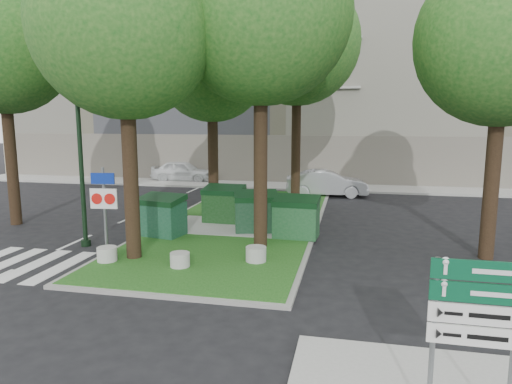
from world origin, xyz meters
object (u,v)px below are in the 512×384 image
(tree_street_right, at_px, (508,22))
(directional_sign, at_px, (475,318))
(bollard_left, at_px, (107,254))
(traffic_sign_pole, at_px, (104,200))
(tree_median_mid, at_px, (214,53))
(car_silver, at_px, (327,183))
(car_white, at_px, (183,171))
(street_lamp, at_px, (79,135))
(dumpster_b, at_px, (224,204))
(dumpster_d, at_px, (296,217))
(tree_street_left, at_px, (3,29))
(tree_median_near_left, at_px, (127,8))
(bollard_mid, at_px, (180,260))
(tree_median_far, at_px, (300,30))
(litter_bin, at_px, (305,205))
(dumpster_a, at_px, (161,216))
(dumpster_c, at_px, (256,212))
(bollard_right, at_px, (256,254))

(tree_street_right, distance_m, directional_sign, 10.52)
(bollard_left, xyz_separation_m, traffic_sign_pole, (-0.40, 0.68, 1.48))
(tree_median_mid, height_order, bollard_left, tree_median_mid)
(car_silver, bearing_deg, car_white, 60.76)
(tree_median_mid, xyz_separation_m, street_lamp, (-2.97, -5.38, -3.25))
(directional_sign, relative_size, car_silver, 0.53)
(dumpster_b, distance_m, dumpster_d, 3.67)
(tree_street_left, distance_m, car_silver, 16.70)
(car_white, bearing_deg, street_lamp, -171.35)
(tree_median_near_left, bearing_deg, bollard_mid, -20.67)
(tree_median_far, xyz_separation_m, litter_bin, (0.57, -1.81, -7.86))
(dumpster_a, relative_size, dumpster_c, 0.96)
(tree_street_left, bearing_deg, car_silver, 38.40)
(bollard_mid, height_order, directional_sign, directional_sign)
(tree_median_far, height_order, bollard_mid, tree_median_far)
(dumpster_c, bearing_deg, car_silver, 61.59)
(bollard_right, bearing_deg, dumpster_a, 149.79)
(tree_median_far, bearing_deg, street_lamp, -126.35)
(litter_bin, bearing_deg, traffic_sign_pole, -125.24)
(dumpster_d, xyz_separation_m, bollard_right, (-0.80, -3.05, -0.49))
(bollard_left, relative_size, directional_sign, 0.25)
(dumpster_a, distance_m, car_silver, 11.58)
(tree_street_left, xyz_separation_m, tree_street_right, (17.50, -1.00, -0.67))
(tree_median_far, relative_size, bollard_mid, 21.33)
(tree_median_mid, height_order, tree_median_far, tree_median_far)
(tree_median_far, height_order, bollard_left, tree_median_far)
(tree_median_near_left, height_order, tree_street_right, tree_median_near_left)
(tree_median_near_left, bearing_deg, dumpster_d, 37.40)
(tree_median_near_left, distance_m, directional_sign, 11.55)
(tree_street_left, relative_size, litter_bin, 16.18)
(tree_median_near_left, distance_m, bollard_left, 7.05)
(dumpster_b, distance_m, dumpster_c, 2.03)
(tree_street_right, height_order, dumpster_b, tree_street_right)
(tree_median_mid, xyz_separation_m, directional_sign, (7.44, -12.71, -5.30))
(tree_median_mid, distance_m, litter_bin, 7.62)
(tree_median_far, distance_m, traffic_sign_pole, 12.39)
(tree_street_right, height_order, dumpster_c, tree_street_right)
(tree_median_mid, relative_size, dumpster_c, 5.41)
(dumpster_c, xyz_separation_m, bollard_left, (-3.52, -4.52, -0.51))
(litter_bin, relative_size, car_silver, 0.15)
(tree_median_far, distance_m, dumpster_d, 9.71)
(bollard_mid, relative_size, directional_sign, 0.24)
(dumpster_c, bearing_deg, tree_street_right, -26.11)
(car_silver, bearing_deg, bollard_mid, 158.88)
(tree_street_left, height_order, directional_sign, tree_street_left)
(dumpster_a, xyz_separation_m, street_lamp, (-2.10, -1.52, 2.91))
(traffic_sign_pole, height_order, car_silver, traffic_sign_pole)
(tree_median_far, distance_m, bollard_mid, 13.06)
(tree_street_right, xyz_separation_m, dumpster_a, (-10.87, 0.14, -6.16))
(tree_median_near_left, bearing_deg, bollard_left, -140.39)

